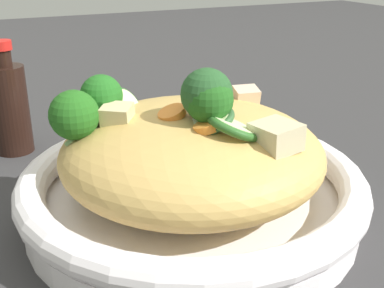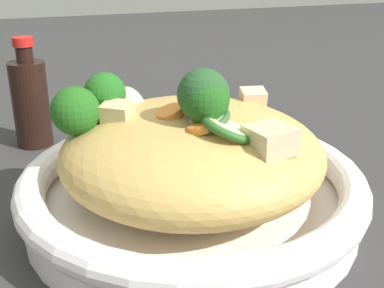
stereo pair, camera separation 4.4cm
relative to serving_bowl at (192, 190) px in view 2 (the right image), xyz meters
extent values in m
plane|color=#302F30|center=(0.00, 0.00, -0.03)|extent=(3.00, 3.00, 0.00)
cylinder|color=white|center=(0.00, 0.00, -0.01)|extent=(0.31, 0.31, 0.02)
torus|color=white|center=(0.00, 0.00, 0.01)|extent=(0.32, 0.32, 0.03)
ellipsoid|color=tan|center=(0.00, 0.00, 0.04)|extent=(0.24, 0.24, 0.08)
torus|color=tan|center=(-0.02, 0.00, 0.07)|extent=(0.04, 0.05, 0.02)
torus|color=tan|center=(0.05, 0.00, 0.06)|extent=(0.08, 0.08, 0.02)
cone|color=#9BC277|center=(0.07, -0.05, 0.07)|extent=(0.02, 0.03, 0.02)
sphere|color=#20601D|center=(0.07, -0.05, 0.09)|extent=(0.05, 0.05, 0.04)
cone|color=#A1BF73|center=(0.00, 0.03, 0.08)|extent=(0.02, 0.02, 0.01)
sphere|color=#20561B|center=(0.00, 0.03, 0.10)|extent=(0.04, 0.04, 0.04)
cone|color=#9DC278|center=(0.10, -0.03, 0.06)|extent=(0.02, 0.02, 0.02)
sphere|color=#215B19|center=(0.10, -0.03, 0.08)|extent=(0.05, 0.05, 0.04)
cone|color=#97C27B|center=(0.00, 0.03, 0.08)|extent=(0.03, 0.03, 0.02)
sphere|color=#244F26|center=(0.00, 0.03, 0.10)|extent=(0.06, 0.06, 0.04)
cylinder|color=orange|center=(0.01, 0.04, 0.08)|extent=(0.03, 0.03, 0.01)
cylinder|color=orange|center=(0.00, 0.02, 0.08)|extent=(0.02, 0.03, 0.02)
cylinder|color=orange|center=(0.08, -0.07, 0.06)|extent=(0.03, 0.02, 0.02)
cylinder|color=orange|center=(0.02, 0.01, 0.08)|extent=(0.03, 0.03, 0.01)
cylinder|color=orange|center=(-0.03, -0.02, 0.08)|extent=(0.02, 0.03, 0.02)
cylinder|color=beige|center=(0.04, -0.05, 0.08)|extent=(0.04, 0.04, 0.03)
torus|color=#295627|center=(0.04, -0.05, 0.08)|extent=(0.04, 0.05, 0.03)
cylinder|color=beige|center=(-0.01, 0.05, 0.08)|extent=(0.04, 0.04, 0.02)
torus|color=#2A5C22|center=(-0.01, 0.05, 0.08)|extent=(0.05, 0.05, 0.02)
cylinder|color=beige|center=(0.00, 0.04, 0.08)|extent=(0.04, 0.04, 0.02)
torus|color=#2F572D|center=(0.00, 0.04, 0.08)|extent=(0.04, 0.04, 0.02)
cube|color=#CBBB87|center=(0.06, -0.02, 0.08)|extent=(0.03, 0.03, 0.02)
cube|color=beige|center=(-0.04, 0.07, 0.07)|extent=(0.04, 0.04, 0.02)
cube|color=#D1B195|center=(-0.08, -0.03, 0.07)|extent=(0.03, 0.03, 0.02)
cylinder|color=black|center=(0.13, -0.24, 0.03)|extent=(0.05, 0.05, 0.11)
cylinder|color=black|center=(0.13, -0.24, 0.09)|extent=(0.02, 0.02, 0.02)
cylinder|color=red|center=(0.13, -0.24, 0.11)|extent=(0.02, 0.02, 0.01)
camera|label=1|loc=(0.18, 0.37, 0.21)|focal=45.65mm
camera|label=2|loc=(0.13, 0.39, 0.21)|focal=45.65mm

